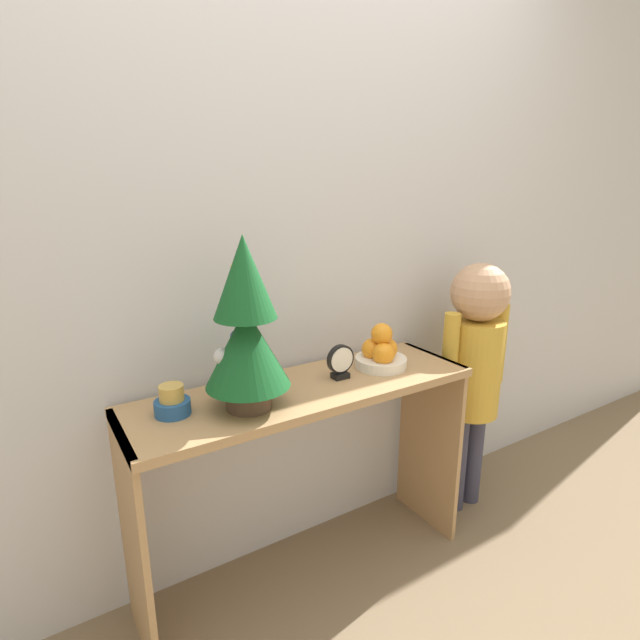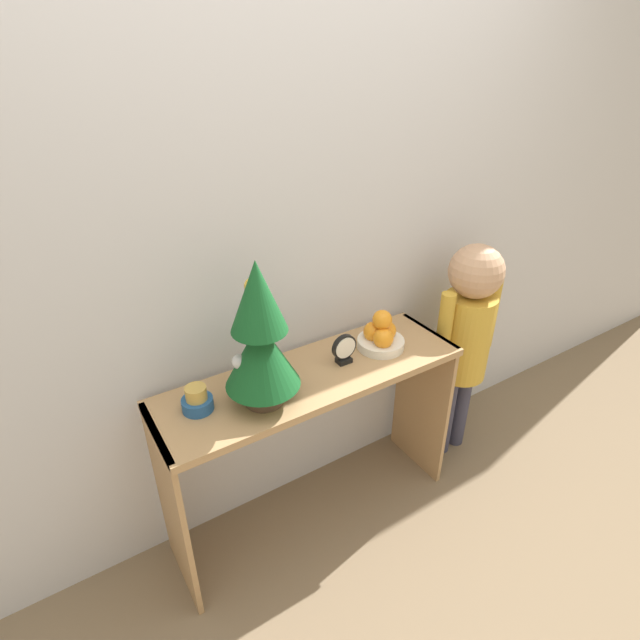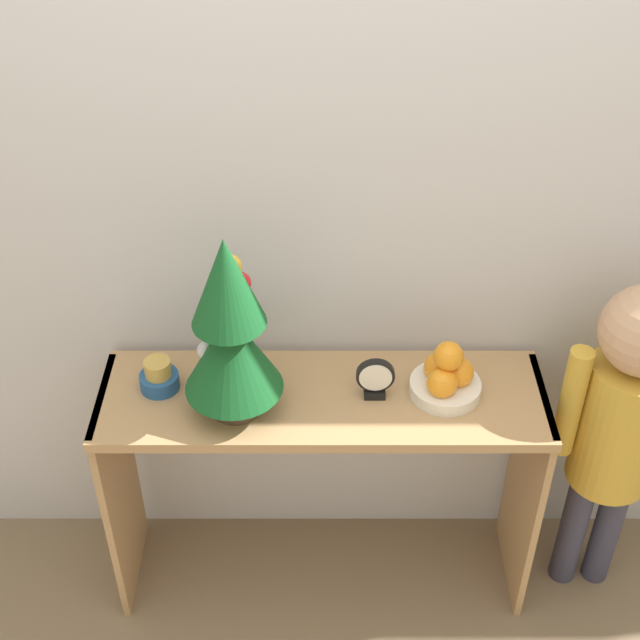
# 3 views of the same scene
# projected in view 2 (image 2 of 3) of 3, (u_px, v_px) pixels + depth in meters

# --- Properties ---
(ground_plane) EXTENTS (12.00, 12.00, 0.00)m
(ground_plane) POSITION_uv_depth(u_px,v_px,m) (337.00, 541.00, 2.12)
(ground_plane) COLOR #7A664C
(back_wall) EXTENTS (7.00, 0.05, 2.50)m
(back_wall) POSITION_uv_depth(u_px,v_px,m) (279.00, 232.00, 1.82)
(back_wall) COLOR silver
(back_wall) RESTS_ON ground_plane
(console_table) EXTENTS (1.22, 0.37, 0.76)m
(console_table) POSITION_uv_depth(u_px,v_px,m) (313.00, 409.00, 1.97)
(console_table) COLOR tan
(console_table) RESTS_ON ground_plane
(mini_tree) EXTENTS (0.26, 0.26, 0.53)m
(mini_tree) POSITION_uv_depth(u_px,v_px,m) (260.00, 337.00, 1.62)
(mini_tree) COLOR #4C3828
(mini_tree) RESTS_ON console_table
(fruit_bowl) EXTENTS (0.19, 0.19, 0.17)m
(fruit_bowl) POSITION_uv_depth(u_px,v_px,m) (381.00, 335.00, 2.02)
(fruit_bowl) COLOR silver
(fruit_bowl) RESTS_ON console_table
(singing_bowl) EXTENTS (0.11, 0.11, 0.09)m
(singing_bowl) POSITION_uv_depth(u_px,v_px,m) (197.00, 401.00, 1.68)
(singing_bowl) COLOR #235189
(singing_bowl) RESTS_ON console_table
(desk_clock) EXTENTS (0.10, 0.04, 0.12)m
(desk_clock) POSITION_uv_depth(u_px,v_px,m) (344.00, 349.00, 1.92)
(desk_clock) COLOR black
(desk_clock) RESTS_ON console_table
(child_figure) EXTENTS (0.36, 0.24, 1.11)m
(child_figure) POSITION_uv_depth(u_px,v_px,m) (467.00, 327.00, 2.28)
(child_figure) COLOR #38384C
(child_figure) RESTS_ON ground_plane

